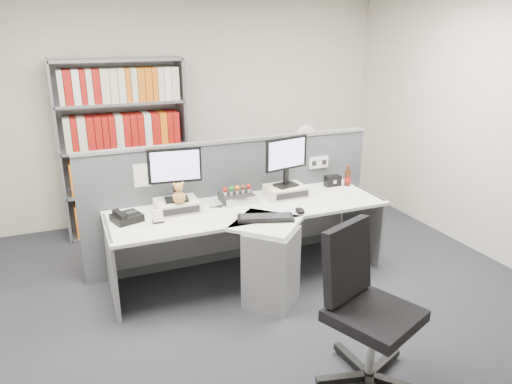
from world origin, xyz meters
name	(u,v)px	position (x,y,z in m)	size (l,w,h in m)	color
ground	(286,320)	(0.00, 0.00, 0.00)	(5.50, 5.50, 0.00)	#303138
room_shell	(291,103)	(0.00, 0.00, 1.79)	(5.04, 5.54, 2.72)	beige
partition	(234,199)	(0.00, 1.25, 0.65)	(3.00, 0.08, 1.27)	#4B4F55
desk	(258,242)	(0.00, 0.60, 0.46)	(2.60, 1.20, 0.72)	silver
monitor_riser_left	(177,205)	(-0.64, 0.98, 0.77)	(0.38, 0.31, 0.10)	beige
monitor_riser_right	(286,191)	(0.46, 0.98, 0.77)	(0.38, 0.31, 0.10)	beige
monitor_left	(175,170)	(-0.64, 0.98, 1.11)	(0.48, 0.17, 0.48)	black
monitor_right	(286,157)	(0.45, 0.98, 1.11)	(0.48, 0.20, 0.49)	black
desktop_pc	(237,197)	(-0.05, 1.01, 0.76)	(0.30, 0.27, 0.08)	black
figurines	(237,189)	(-0.05, 0.99, 0.85)	(0.29, 0.05, 0.09)	beige
keyboard	(266,218)	(0.02, 0.48, 0.74)	(0.52, 0.32, 0.03)	black
mouse	(300,211)	(0.37, 0.50, 0.74)	(0.08, 0.12, 0.05)	black
desk_phone	(126,217)	(-1.11, 0.89, 0.76)	(0.28, 0.27, 0.10)	black
desk_calendar	(158,217)	(-0.86, 0.76, 0.77)	(0.09, 0.07, 0.11)	black
plush_toy	(179,195)	(-0.64, 0.88, 0.90)	(0.11, 0.11, 0.20)	#BD843F
speaker	(333,181)	(1.05, 1.07, 0.78)	(0.17, 0.09, 0.11)	black
cola_bottle	(348,178)	(1.20, 1.02, 0.80)	(0.07, 0.07, 0.22)	#3F190A
shelving_unit	(124,150)	(-0.90, 2.44, 0.98)	(1.41, 0.40, 2.00)	gray
filing_cabinet	(303,191)	(1.20, 1.99, 0.35)	(0.45, 0.61, 0.70)	gray
desk_fan	(305,140)	(1.20, 1.99, 1.01)	(0.29, 0.17, 0.49)	white
office_chair	(364,304)	(0.18, -0.79, 0.58)	(0.72, 0.71, 1.08)	silver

